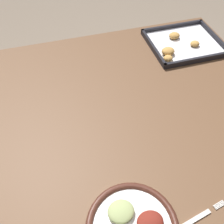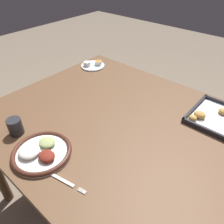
% 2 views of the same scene
% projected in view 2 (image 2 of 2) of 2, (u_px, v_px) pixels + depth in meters
% --- Properties ---
extents(ground_plane, '(8.00, 8.00, 0.00)m').
position_uv_depth(ground_plane, '(115.00, 199.00, 1.54)').
color(ground_plane, '#7A6B59').
extents(dining_table, '(1.24, 1.06, 0.73)m').
position_uv_depth(dining_table, '(115.00, 132.00, 1.15)').
color(dining_table, brown).
rests_on(dining_table, ground_plane).
extents(dinner_plate, '(0.25, 0.25, 0.04)m').
position_uv_depth(dinner_plate, '(41.00, 152.00, 0.90)').
color(dinner_plate, white).
rests_on(dinner_plate, dining_table).
extents(fork, '(0.22, 0.05, 0.00)m').
position_uv_depth(fork, '(60.00, 179.00, 0.81)').
color(fork, silver).
rests_on(fork, dining_table).
extents(saucer_plate, '(0.17, 0.17, 0.04)m').
position_uv_depth(saucer_plate, '(93.00, 65.00, 1.56)').
color(saucer_plate, silver).
rests_on(saucer_plate, dining_table).
extents(baking_tray, '(0.33, 0.28, 0.04)m').
position_uv_depth(baking_tray, '(223.00, 120.00, 1.07)').
color(baking_tray, black).
rests_on(baking_tray, dining_table).
extents(drinking_cup, '(0.06, 0.06, 0.08)m').
position_uv_depth(drinking_cup, '(15.00, 127.00, 0.99)').
color(drinking_cup, '#28282D').
rests_on(drinking_cup, dining_table).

